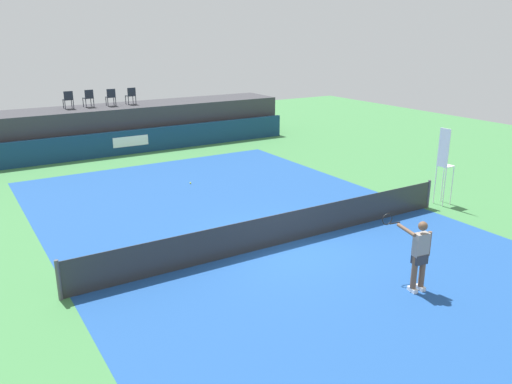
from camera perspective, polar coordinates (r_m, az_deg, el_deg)
name	(u,v)px	position (r m, az deg, el deg)	size (l,w,h in m)	color
ground_plane	(232,214)	(17.53, -2.69, -2.46)	(48.00, 48.00, 0.00)	#3D7A42
court_inner	(282,244)	(15.15, 2.86, -5.75)	(12.00, 22.00, 0.00)	#1C478C
sponsor_wall	(130,142)	(26.72, -13.75, 5.39)	(18.00, 0.22, 1.20)	navy
spectator_platform	(118,127)	(28.32, -14.98, 6.99)	(18.00, 2.80, 2.20)	#38383D
spectator_chair_far_left	(68,99)	(27.65, -20.05, 9.64)	(0.44, 0.44, 0.89)	#1E232D
spectator_chair_left	(88,97)	(27.95, -18.03, 9.91)	(0.48, 0.48, 0.89)	#1E232D
spectator_chair_center	(111,96)	(28.04, -15.76, 10.13)	(0.46, 0.46, 0.89)	#1E232D
spectator_chair_right	(131,95)	(28.38, -13.67, 10.37)	(0.46, 0.46, 0.89)	#1E232D
umpire_chair	(444,161)	(19.19, 20.08, 3.20)	(0.44, 0.44, 2.76)	white
tennis_net	(282,229)	(14.97, 2.89, -4.09)	(12.40, 0.02, 0.95)	#2D2D2D
net_post_near	(59,280)	(12.80, -20.99, -9.08)	(0.10, 0.10, 1.00)	#4C4C51
net_post_far	(428,194)	(18.99, 18.52, -0.20)	(0.10, 0.10, 1.00)	#4C4C51
tennis_player	(419,253)	(12.78, 17.57, -6.49)	(0.58, 1.19, 1.77)	white
tennis_ball	(190,183)	(21.08, -7.27, 0.99)	(0.07, 0.07, 0.07)	#D8EA33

